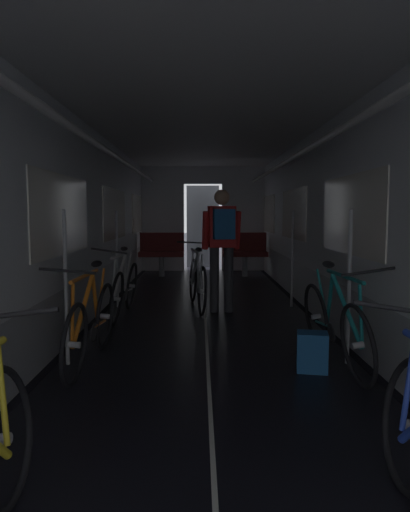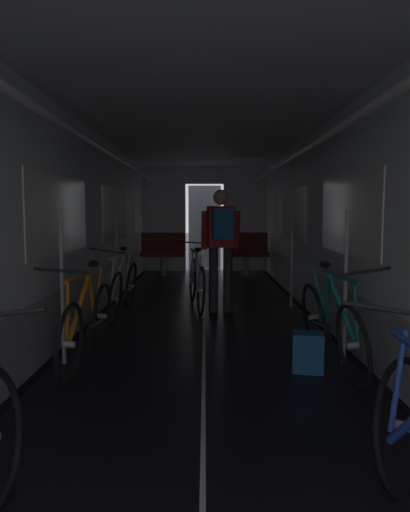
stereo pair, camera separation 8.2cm
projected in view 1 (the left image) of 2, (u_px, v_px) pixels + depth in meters
The scene contains 10 objects.
ground_plane at pixel (215, 509), 2.17m from camera, with size 60.00×60.00×0.00m, color black.
train_car_shell at pixel (206, 185), 5.59m from camera, with size 3.14×12.34×2.57m.
bench_seat_far_left at pixel (162, 250), 10.14m from camera, with size 0.98×0.51×0.95m.
bench_seat_far_right at pixel (245, 250), 10.16m from camera, with size 0.98×0.51×0.95m.
bicycle_white at pixel (124, 288), 6.17m from camera, with size 0.44×1.69×0.96m.
bicycle_orange at pixel (91, 323), 4.19m from camera, with size 0.44×1.69×0.95m.
bicycle_teal at pixel (335, 324), 4.18m from camera, with size 0.46×1.69×0.96m.
person_cyclist_aisle at pixel (222, 239), 6.38m from camera, with size 0.55×0.42×1.69m.
bicycle_silver_in_aisle at pixel (197, 282), 6.70m from camera, with size 0.46×1.68×0.94m.
backpack_on_floor at pixel (312, 352), 4.05m from camera, with size 0.26×0.20×0.34m, color #1E5693.
Camera 1 is at (-0.07, -2.05, 1.37)m, focal length 32.86 mm.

